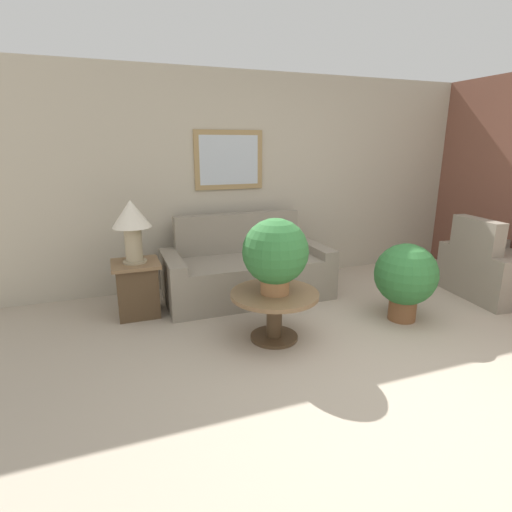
% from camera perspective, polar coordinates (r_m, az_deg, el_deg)
% --- Properties ---
extents(ground_plane, '(20.00, 20.00, 0.00)m').
position_cam_1_polar(ground_plane, '(3.41, 21.87, -16.39)').
color(ground_plane, tan).
extents(wall_back, '(7.42, 0.09, 2.60)m').
position_cam_1_polar(wall_back, '(5.28, 2.73, 10.84)').
color(wall_back, '#B2A893').
rests_on(wall_back, ground_plane).
extents(couch_main, '(1.90, 0.89, 0.94)m').
position_cam_1_polar(couch_main, '(4.71, -1.39, -2.18)').
color(couch_main, gray).
rests_on(couch_main, ground_plane).
extents(armchair, '(1.02, 1.10, 0.94)m').
position_cam_1_polar(armchair, '(5.51, 31.05, -1.88)').
color(armchair, gray).
rests_on(armchair, ground_plane).
extents(coffee_table, '(0.80, 0.80, 0.46)m').
position_cam_1_polar(coffee_table, '(3.67, 2.65, -7.03)').
color(coffee_table, '#4C3823').
rests_on(coffee_table, ground_plane).
extents(side_table, '(0.48, 0.48, 0.58)m').
position_cam_1_polar(side_table, '(4.38, -16.60, -4.40)').
color(side_table, '#4C3823').
rests_on(side_table, ground_plane).
extents(table_lamp, '(0.39, 0.39, 0.64)m').
position_cam_1_polar(table_lamp, '(4.19, -17.35, 4.84)').
color(table_lamp, tan).
rests_on(table_lamp, side_table).
extents(potted_plant_on_table, '(0.59, 0.59, 0.68)m').
position_cam_1_polar(potted_plant_on_table, '(3.49, 2.78, 0.40)').
color(potted_plant_on_table, '#9E6B42').
rests_on(potted_plant_on_table, coffee_table).
extents(potted_plant_floor, '(0.62, 0.62, 0.80)m').
position_cam_1_polar(potted_plant_floor, '(4.29, 20.59, -2.80)').
color(potted_plant_floor, brown).
rests_on(potted_plant_floor, ground_plane).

